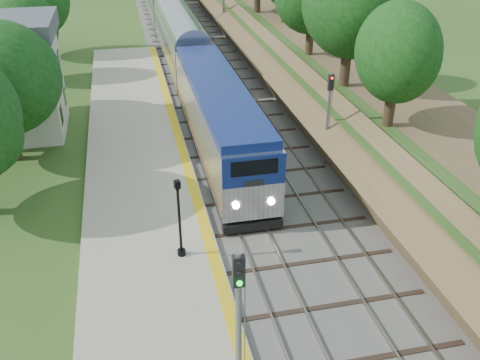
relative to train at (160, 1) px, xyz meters
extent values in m
cube|color=#4C4944|center=(2.00, -4.98, -2.30)|extent=(9.50, 170.00, 0.12)
cube|color=gray|center=(-0.72, -4.98, -2.16)|extent=(0.08, 170.00, 0.16)
cube|color=gray|center=(0.72, -4.98, -2.16)|extent=(0.08, 170.00, 0.16)
cube|color=gray|center=(3.28, -4.98, -2.16)|extent=(0.08, 170.00, 0.16)
cube|color=gray|center=(4.72, -4.98, -2.16)|extent=(0.08, 170.00, 0.16)
cube|color=#ADA48C|center=(-5.20, -48.98, -2.17)|extent=(6.40, 68.00, 0.38)
cube|color=gold|center=(-2.35, -48.98, -1.98)|extent=(0.55, 68.00, 0.01)
cube|color=brown|center=(11.50, -4.98, -0.86)|extent=(9.00, 170.00, 3.00)
cube|color=brown|center=(7.60, -4.98, -1.06)|extent=(4.47, 170.00, 4.54)
cube|color=black|center=(-9.99, -36.78, -0.56)|extent=(0.05, 1.10, 1.30)
cube|color=black|center=(-9.99, -33.18, -0.56)|extent=(0.05, 1.10, 1.30)
cube|color=black|center=(-9.99, -36.78, 2.24)|extent=(0.05, 1.10, 1.30)
cube|color=black|center=(-9.99, -33.18, 2.24)|extent=(0.05, 1.10, 1.30)
cylinder|color=slate|center=(-1.50, -9.98, 0.74)|extent=(0.24, 0.24, 6.20)
cylinder|color=slate|center=(6.50, -9.98, 0.74)|extent=(0.24, 0.24, 6.20)
cylinder|color=#332316|center=(-12.00, -38.98, -1.14)|extent=(0.60, 0.60, 2.45)
sphere|color=#0F360E|center=(-12.00, -38.98, 2.19)|extent=(5.32, 5.32, 5.32)
cylinder|color=#332316|center=(-12.00, -22.98, -1.14)|extent=(0.60, 0.60, 2.45)
sphere|color=#0F360E|center=(-12.00, -22.98, 2.19)|extent=(5.32, 5.32, 5.32)
cube|color=black|center=(0.00, -41.74, -1.77)|extent=(2.87, 17.97, 0.62)
cube|color=#B7BAC1|center=(0.00, -41.74, 0.31)|extent=(3.12, 18.71, 3.53)
cube|color=navy|center=(0.00, -41.74, 2.30)|extent=(2.99, 17.97, 0.46)
cube|color=navy|center=(0.00, -51.12, 1.30)|extent=(3.09, 0.10, 1.56)
cube|color=black|center=(0.00, -51.16, 1.50)|extent=(2.29, 0.06, 0.78)
cube|color=maroon|center=(0.00, -41.74, -0.89)|extent=(3.14, 18.34, 0.10)
cube|color=#B7BAC1|center=(0.00, -21.38, -0.06)|extent=(3.12, 20.79, 4.05)
cube|color=#B7BAC1|center=(0.00, 0.01, -0.06)|extent=(3.12, 20.79, 4.05)
cylinder|color=black|center=(-3.76, -52.45, -1.85)|extent=(0.39, 0.39, 0.26)
cylinder|color=black|center=(-3.76, -52.45, -0.13)|extent=(0.12, 0.12, 3.44)
cube|color=black|center=(-3.76, -52.45, 1.77)|extent=(0.29, 0.29, 0.35)
cube|color=silver|center=(-3.76, -52.45, 1.77)|extent=(0.21, 0.21, 0.26)
cylinder|color=slate|center=(-2.90, -60.93, 1.06)|extent=(0.19, 0.19, 6.09)
cube|color=black|center=(-2.90, -60.93, 3.48)|extent=(0.36, 0.23, 1.05)
cylinder|color=#0CE526|center=(-2.90, -61.06, 3.48)|extent=(0.17, 0.06, 0.17)
cylinder|color=slate|center=(6.20, -44.56, 0.69)|extent=(0.17, 0.17, 5.86)
cube|color=black|center=(6.20, -44.56, 3.05)|extent=(0.32, 0.21, 0.95)
cylinder|color=#FF0C0C|center=(6.20, -44.69, 3.05)|extent=(0.15, 0.06, 0.15)
camera|label=1|loc=(-5.47, -72.69, 13.05)|focal=40.00mm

